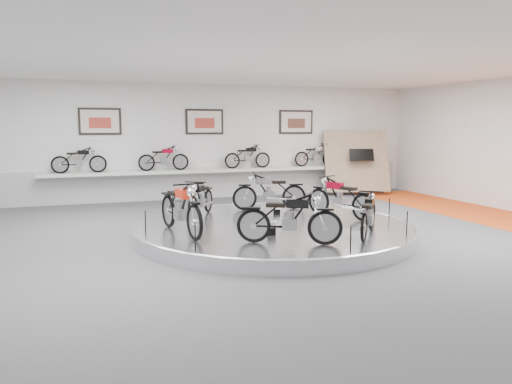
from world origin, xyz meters
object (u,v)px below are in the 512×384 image
object	(u,v)px
bike_c	(201,198)
bike_f	(368,215)
bike_a	(340,197)
bike_b	(270,191)
bike_e	(289,218)
display_platform	(274,230)
shelf	(207,171)
bike_d	(180,207)

from	to	relation	value
bike_c	bike_f	xyz separation A→B (m)	(2.70, -3.38, -0.01)
bike_a	bike_b	world-z (taller)	bike_a
bike_e	bike_f	distance (m)	1.80
display_platform	shelf	size ratio (longest dim) A/B	0.58
display_platform	bike_c	xyz separation A→B (m)	(-1.37, 1.52, 0.61)
bike_b	bike_c	size ratio (longest dim) A/B	1.09
bike_a	bike_e	world-z (taller)	bike_a
shelf	bike_f	xyz separation A→B (m)	(1.33, -8.26, -0.25)
display_platform	bike_e	size ratio (longest dim) A/B	3.72
bike_c	bike_d	xyz separation A→B (m)	(-0.87, -1.86, 0.10)
shelf	display_platform	bearing A→B (deg)	-90.00
display_platform	bike_e	xyz separation A→B (m)	(-0.47, -1.94, 0.66)
bike_a	bike_c	size ratio (longest dim) A/B	1.10
bike_f	bike_a	bearing A→B (deg)	26.26
bike_f	bike_e	bearing A→B (deg)	132.15
bike_b	bike_d	bearing A→B (deg)	48.42
bike_d	bike_e	distance (m)	2.39
shelf	bike_a	xyz separation A→B (m)	(1.81, -6.21, -0.19)
display_platform	bike_b	xyz separation A→B (m)	(0.61, 1.90, 0.65)
bike_d	bike_e	xyz separation A→B (m)	(1.77, -1.60, -0.05)
shelf	bike_f	distance (m)	8.37
bike_b	bike_d	xyz separation A→B (m)	(-2.85, -2.23, 0.06)
bike_b	bike_c	world-z (taller)	bike_b
display_platform	bike_b	size ratio (longest dim) A/B	3.75
bike_a	bike_d	size ratio (longest dim) A/B	0.91
bike_f	shelf	bearing A→B (deg)	48.76
bike_d	bike_e	size ratio (longest dim) A/B	1.10
shelf	bike_b	xyz separation A→B (m)	(0.61, -4.50, -0.20)
bike_a	bike_b	bearing A→B (deg)	12.11
display_platform	bike_f	distance (m)	2.36
shelf	bike_d	xyz separation A→B (m)	(-2.24, -6.74, -0.14)
shelf	bike_c	size ratio (longest dim) A/B	7.01
bike_a	bike_f	bearing A→B (deg)	143.65
shelf	bike_a	size ratio (longest dim) A/B	6.38
bike_b	bike_f	bearing A→B (deg)	111.13
bike_a	bike_e	size ratio (longest dim) A/B	1.00
bike_b	bike_f	world-z (taller)	bike_b
bike_a	bike_f	distance (m)	2.10
display_platform	bike_e	world-z (taller)	bike_e
display_platform	shelf	bearing A→B (deg)	90.00
bike_a	shelf	bearing A→B (deg)	-6.71
display_platform	bike_c	bearing A→B (deg)	132.07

